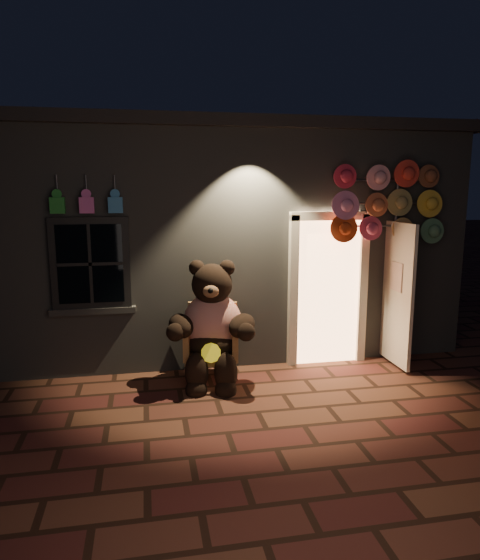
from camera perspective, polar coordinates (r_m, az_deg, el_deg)
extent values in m
plane|color=brown|center=(5.88, 2.05, -14.84)|extent=(60.00, 60.00, 0.00)
cube|color=slate|center=(9.30, -3.38, 5.16)|extent=(7.00, 5.00, 3.30)
cube|color=black|center=(9.29, -3.50, 15.84)|extent=(7.30, 5.30, 0.16)
cube|color=black|center=(6.74, -16.69, 1.82)|extent=(1.00, 0.10, 1.20)
cube|color=black|center=(6.71, -16.72, 1.79)|extent=(0.82, 0.06, 1.02)
cube|color=slate|center=(6.86, -16.42, -3.38)|extent=(1.10, 0.14, 0.08)
cube|color=#FFB172|center=(7.28, 9.91, -1.27)|extent=(0.92, 0.10, 2.10)
cube|color=beige|center=(7.07, 6.08, -1.51)|extent=(0.12, 0.12, 2.20)
cube|color=beige|center=(7.44, 13.77, -1.16)|extent=(0.12, 0.12, 2.20)
cube|color=beige|center=(7.10, 10.30, 7.22)|extent=(1.16, 0.12, 0.12)
cube|color=beige|center=(7.31, 17.59, -1.56)|extent=(0.05, 0.80, 2.00)
cube|color=#227D29|center=(6.64, -20.14, 8.01)|extent=(0.18, 0.07, 0.20)
cylinder|color=#59595E|center=(6.70, -20.19, 10.16)|extent=(0.02, 0.02, 0.25)
cube|color=#D356A9|center=(6.60, -17.11, 8.17)|extent=(0.18, 0.07, 0.20)
cylinder|color=#59595E|center=(6.65, -17.17, 10.34)|extent=(0.02, 0.02, 0.25)
cube|color=teal|center=(6.57, -14.04, 8.31)|extent=(0.18, 0.07, 0.20)
cylinder|color=#59595E|center=(6.63, -14.11, 10.49)|extent=(0.02, 0.02, 0.25)
cube|color=olive|center=(6.63, -3.22, -8.61)|extent=(0.76, 0.72, 0.09)
cube|color=olive|center=(6.80, -3.13, -5.22)|extent=(0.66, 0.19, 0.66)
cube|color=olive|center=(6.58, -5.96, -7.09)|extent=(0.18, 0.57, 0.38)
cube|color=olive|center=(6.54, -0.52, -7.13)|extent=(0.18, 0.57, 0.38)
cylinder|color=olive|center=(6.47, -5.86, -10.99)|extent=(0.05, 0.05, 0.30)
cylinder|color=olive|center=(6.44, -0.78, -11.04)|extent=(0.05, 0.05, 0.30)
cylinder|color=olive|center=(6.96, -5.44, -9.41)|extent=(0.05, 0.05, 0.30)
cylinder|color=olive|center=(6.93, -0.74, -9.45)|extent=(0.05, 0.05, 0.30)
ellipsoid|color=red|center=(6.57, -3.16, -4.94)|extent=(0.87, 0.75, 0.81)
ellipsoid|color=black|center=(6.55, -3.18, -7.17)|extent=(0.73, 0.65, 0.38)
sphere|color=black|center=(6.39, -3.23, -0.46)|extent=(0.61, 0.61, 0.52)
sphere|color=black|center=(6.40, -4.96, 1.40)|extent=(0.20, 0.20, 0.20)
sphere|color=black|center=(6.38, -1.50, 1.41)|extent=(0.20, 0.20, 0.20)
ellipsoid|color=brown|center=(6.17, -3.34, -1.29)|extent=(0.23, 0.18, 0.16)
ellipsoid|color=black|center=(6.35, -6.77, -5.22)|extent=(0.38, 0.57, 0.30)
ellipsoid|color=black|center=(6.31, 0.25, -5.25)|extent=(0.53, 0.61, 0.30)
ellipsoid|color=black|center=(6.33, -4.98, -10.44)|extent=(0.30, 0.30, 0.50)
ellipsoid|color=black|center=(6.31, -1.63, -10.47)|extent=(0.30, 0.30, 0.50)
sphere|color=black|center=(6.34, -5.00, -12.39)|extent=(0.27, 0.27, 0.27)
sphere|color=black|center=(6.32, -1.64, -12.43)|extent=(0.27, 0.27, 0.27)
cylinder|color=yellow|center=(6.23, -3.34, -8.32)|extent=(0.26, 0.14, 0.24)
cylinder|color=#59595E|center=(7.51, 17.11, 1.60)|extent=(0.04, 0.04, 2.83)
cylinder|color=#59595E|center=(7.27, 15.48, 10.92)|extent=(1.26, 0.03, 0.03)
cylinder|color=#59595E|center=(7.28, 15.35, 8.45)|extent=(1.26, 0.03, 0.03)
cylinder|color=#59595E|center=(7.29, 15.23, 5.99)|extent=(1.26, 0.03, 0.03)
cylinder|color=#D72A45|center=(7.02, 12.03, 11.53)|extent=(0.36, 0.11, 0.36)
cylinder|color=pink|center=(7.16, 15.28, 11.36)|extent=(0.36, 0.11, 0.36)
cylinder|color=red|center=(7.33, 18.39, 11.18)|extent=(0.36, 0.11, 0.36)
cylinder|color=brown|center=(7.59, 20.98, 10.98)|extent=(0.36, 0.11, 0.36)
cylinder|color=pink|center=(6.99, 12.01, 8.53)|extent=(0.36, 0.11, 0.36)
cylinder|color=#C7633D|center=(7.14, 15.24, 8.43)|extent=(0.36, 0.11, 0.36)
cylinder|color=tan|center=(7.38, 17.99, 8.34)|extent=(0.36, 0.11, 0.36)
cylinder|color=yellow|center=(7.56, 20.91, 8.21)|extent=(0.36, 0.11, 0.36)
cylinder|color=#D8441B|center=(6.98, 11.99, 5.51)|extent=(0.36, 0.11, 0.36)
cylinder|color=#BB4168|center=(7.21, 14.89, 5.54)|extent=(0.36, 0.11, 0.36)
cylinder|color=tan|center=(7.37, 17.94, 5.49)|extent=(0.36, 0.11, 0.36)
cylinder|color=#548961|center=(7.56, 20.85, 5.42)|extent=(0.36, 0.11, 0.36)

